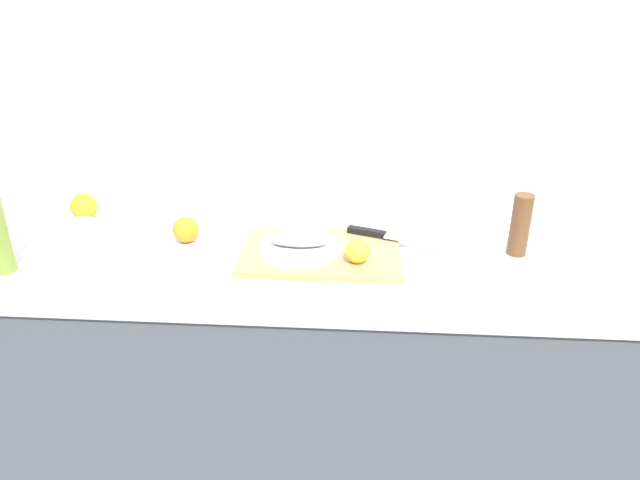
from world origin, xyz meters
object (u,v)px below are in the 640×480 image
(fish_fillet, at_px, (299,239))
(lemon_0, at_px, (358,251))
(cutting_board, at_px, (320,253))
(pepper_mill, at_px, (520,225))
(white_plate, at_px, (299,248))
(coffee_mug_0, at_px, (84,238))
(orange_0, at_px, (84,206))
(chef_knife, at_px, (385,235))

(fish_fillet, height_order, lemon_0, lemon_0)
(cutting_board, height_order, pepper_mill, pepper_mill)
(white_plate, relative_size, fish_fillet, 1.33)
(coffee_mug_0, bearing_deg, orange_0, 114.15)
(white_plate, xyz_separation_m, lemon_0, (0.16, -0.06, 0.02))
(fish_fillet, relative_size, lemon_0, 2.69)
(fish_fillet, height_order, chef_knife, fish_fillet)
(orange_0, bearing_deg, lemon_0, -17.86)
(lemon_0, xyz_separation_m, orange_0, (-0.84, 0.27, -0.01))
(lemon_0, bearing_deg, cutting_board, 148.39)
(cutting_board, xyz_separation_m, orange_0, (-0.74, 0.21, 0.03))
(white_plate, xyz_separation_m, pepper_mill, (0.59, 0.06, 0.06))
(pepper_mill, bearing_deg, cutting_board, -174.10)
(white_plate, relative_size, chef_knife, 0.79)
(coffee_mug_0, bearing_deg, white_plate, 2.05)
(chef_knife, relative_size, orange_0, 3.54)
(coffee_mug_0, bearing_deg, pepper_mill, 3.89)
(fish_fillet, distance_m, pepper_mill, 0.59)
(pepper_mill, bearing_deg, chef_knife, 174.76)
(fish_fillet, relative_size, coffee_mug_0, 1.43)
(fish_fillet, relative_size, orange_0, 2.09)
(orange_0, height_order, pepper_mill, pepper_mill)
(lemon_0, bearing_deg, coffee_mug_0, 177.09)
(lemon_0, xyz_separation_m, pepper_mill, (0.43, 0.12, 0.03))
(coffee_mug_0, bearing_deg, fish_fillet, 2.05)
(coffee_mug_0, height_order, pepper_mill, pepper_mill)
(coffee_mug_0, xyz_separation_m, orange_0, (-0.10, 0.23, -0.01))
(fish_fillet, height_order, pepper_mill, pepper_mill)
(white_plate, bearing_deg, orange_0, 162.76)
(lemon_0, relative_size, coffee_mug_0, 0.53)
(chef_knife, relative_size, lemon_0, 4.56)
(cutting_board, xyz_separation_m, pepper_mill, (0.53, 0.05, 0.08))
(chef_knife, xyz_separation_m, lemon_0, (-0.07, -0.15, 0.02))
(chef_knife, bearing_deg, pepper_mill, 13.67)
(white_plate, bearing_deg, coffee_mug_0, -177.95)
(white_plate, height_order, chef_knife, chef_knife)
(fish_fillet, xyz_separation_m, orange_0, (-0.68, 0.21, -0.01))
(lemon_0, height_order, pepper_mill, pepper_mill)
(chef_knife, distance_m, orange_0, 0.92)
(white_plate, distance_m, pepper_mill, 0.59)
(cutting_board, bearing_deg, coffee_mug_0, -177.80)
(coffee_mug_0, relative_size, pepper_mill, 0.69)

